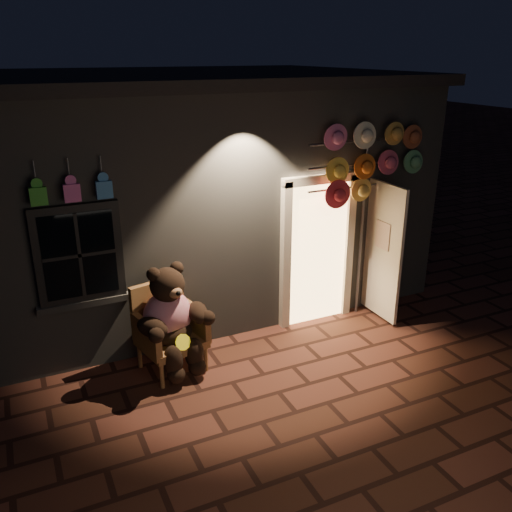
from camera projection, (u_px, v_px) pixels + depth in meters
ground at (279, 392)px, 6.38m from camera, size 60.00×60.00×0.00m
shop_building at (172, 179)px, 9.14m from camera, size 7.30×5.95×3.51m
wicker_armchair at (167, 327)px, 6.73m from camera, size 0.88×0.83×1.10m
teddy_bear at (171, 319)px, 6.56m from camera, size 0.97×0.85×1.37m
hat_rack at (370, 162)px, 7.44m from camera, size 1.83×0.22×2.85m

